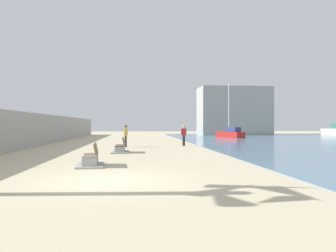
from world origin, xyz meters
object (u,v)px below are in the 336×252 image
person_standing (184,134)px  bench_far (121,149)px  boat_far_left (335,131)px  bench_near (91,161)px  person_walking (126,134)px  boat_nearest (231,133)px

person_standing → bench_far: bearing=-128.0°
person_standing → boat_far_left: 36.88m
bench_near → person_walking: bearing=84.7°
person_standing → boat_nearest: 18.39m
bench_near → boat_far_left: size_ratio=0.49×
person_walking → person_standing: 4.93m
bench_far → person_walking: bearing=88.1°
person_walking → boat_far_left: 41.38m
bench_near → bench_far: 6.91m
person_standing → boat_far_left: bearing=40.0°
bench_near → bench_far: (0.94, 6.84, 0.00)m
boat_far_left → bench_far: bearing=-137.8°
bench_near → bench_far: size_ratio=1.03×
person_walking → bench_far: bearing=-91.9°
bench_far → boat_far_left: size_ratio=0.47×
boat_nearest → boat_far_left: boat_nearest is taller
person_walking → boat_nearest: boat_nearest is taller
bench_far → boat_nearest: size_ratio=0.29×
bench_far → boat_nearest: 26.34m
person_standing → boat_nearest: boat_nearest is taller
person_walking → boat_far_left: (33.02, 24.94, -0.27)m
boat_nearest → bench_near: bearing=-116.3°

